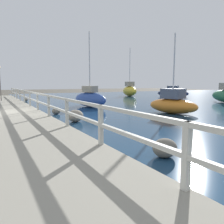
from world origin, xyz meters
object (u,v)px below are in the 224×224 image
Objects in this scene: sailboat_navy at (173,93)px; sailboat_yellow at (130,90)px; dock_lamp at (0,75)px; sailboat_orange at (173,104)px; sailboat_blue at (90,98)px.

sailboat_navy is 0.99× the size of sailboat_yellow.
sailboat_yellow is (17.56, 5.86, -1.75)m from dock_lamp.
sailboat_navy is (12.11, 12.25, 0.02)m from sailboat_orange.
sailboat_blue is (-2.99, 6.03, 0.09)m from sailboat_orange.
sailboat_blue is 16.21m from sailboat_yellow.
sailboat_orange is 19.44m from sailboat_yellow.
sailboat_yellow is (8.48, 17.49, 0.26)m from sailboat_orange.
sailboat_navy reaches higher than sailboat_orange.
sailboat_orange is at bearing -103.88° from sailboat_yellow.
sailboat_orange is 6.73m from sailboat_blue.
sailboat_navy is at bearing 31.62° from sailboat_orange.
sailboat_yellow reaches higher than sailboat_navy.
sailboat_orange is 17.22m from sailboat_navy.
sailboat_yellow reaches higher than dock_lamp.
sailboat_blue is (-15.10, -6.22, 0.07)m from sailboat_navy.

